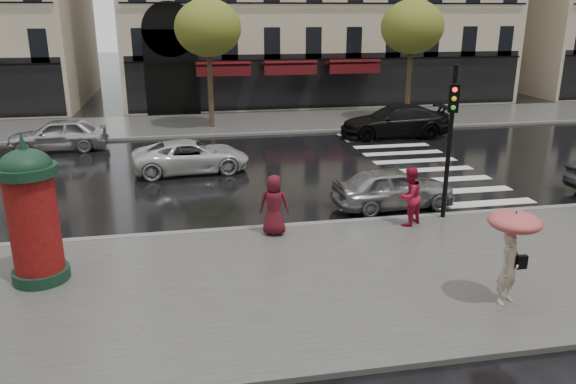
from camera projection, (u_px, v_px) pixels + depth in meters
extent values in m
plane|color=black|center=(339.00, 272.00, 13.57)|extent=(160.00, 160.00, 0.00)
cube|color=#474744|center=(345.00, 279.00, 13.08)|extent=(90.00, 7.00, 0.12)
cube|color=#474744|center=(247.00, 123.00, 31.32)|extent=(90.00, 6.00, 0.12)
cube|color=slate|center=(312.00, 225.00, 16.35)|extent=(90.00, 0.25, 0.14)
cube|color=slate|center=(254.00, 134.00, 28.51)|extent=(90.00, 0.25, 0.14)
cube|color=silver|center=(415.00, 161.00, 23.61)|extent=(3.60, 11.75, 0.01)
cylinder|color=#38281C|center=(210.00, 80.00, 29.25)|extent=(0.28, 0.28, 5.20)
ellipsoid|color=#526820|center=(208.00, 28.00, 28.45)|extent=(3.40, 3.40, 2.89)
cylinder|color=#38281C|center=(409.00, 75.00, 31.20)|extent=(0.28, 0.28, 5.20)
ellipsoid|color=#526820|center=(412.00, 27.00, 30.40)|extent=(3.40, 3.40, 2.89)
imported|color=beige|center=(509.00, 268.00, 11.68)|extent=(0.67, 0.57, 1.56)
cylinder|color=black|center=(512.00, 246.00, 11.52)|extent=(0.02, 0.02, 0.99)
ellipsoid|color=#B72237|center=(515.00, 222.00, 11.36)|extent=(1.08, 1.08, 0.38)
cone|color=black|center=(516.00, 212.00, 11.30)|extent=(0.04, 0.04, 0.08)
cube|color=black|center=(521.00, 262.00, 11.62)|extent=(0.23, 0.10, 0.29)
imported|color=#AD1534|center=(409.00, 196.00, 15.99)|extent=(1.04, 0.99, 1.70)
imported|color=#54101C|center=(274.00, 205.00, 15.31)|extent=(0.94, 0.73, 1.69)
cylinder|color=#133121|center=(42.00, 274.00, 12.89)|extent=(1.26, 1.26, 0.27)
cylinder|color=maroon|center=(34.00, 223.00, 12.50)|extent=(1.08, 1.08, 2.24)
cylinder|color=#133121|center=(26.00, 171.00, 12.13)|extent=(1.29, 1.29, 0.22)
ellipsoid|color=#133121|center=(26.00, 167.00, 12.10)|extent=(1.11, 1.11, 0.78)
cone|color=#133121|center=(22.00, 140.00, 11.93)|extent=(0.18, 0.18, 0.40)
cylinder|color=black|center=(449.00, 144.00, 16.17)|extent=(0.13, 0.13, 4.49)
cube|color=black|center=(454.00, 98.00, 15.53)|extent=(0.34, 0.30, 0.79)
imported|color=#9A9A9E|center=(393.00, 188.00, 17.81)|extent=(3.98, 1.82, 1.32)
imported|color=silver|center=(191.00, 156.00, 21.84)|extent=(4.66, 2.48, 1.25)
imported|color=black|center=(395.00, 121.00, 27.89)|extent=(5.47, 2.39, 1.56)
imported|color=#ADAEB2|center=(58.00, 135.00, 25.19)|extent=(4.31, 1.87, 1.45)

